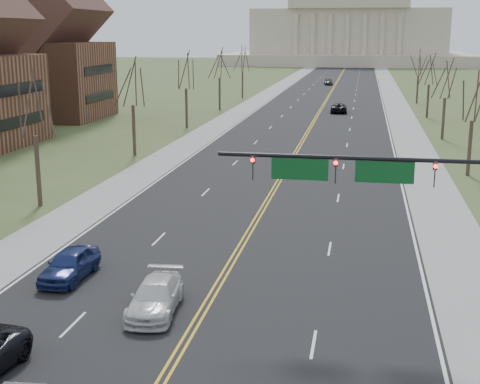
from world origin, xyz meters
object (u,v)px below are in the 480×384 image
at_px(signal_mast, 383,184).
at_px(car_far_sb, 328,81).
at_px(car_sb_inner_second, 155,297).
at_px(car_sb_outer_second, 70,264).
at_px(car_far_nb, 339,108).

distance_m(signal_mast, car_far_sb, 129.24).
height_order(car_sb_inner_second, car_sb_outer_second, car_sb_outer_second).
bearing_deg(car_far_nb, car_sb_outer_second, 79.80).
bearing_deg(car_sb_inner_second, car_far_nb, 81.23).
relative_size(car_sb_inner_second, car_far_sb, 1.04).
distance_m(car_sb_outer_second, car_far_nb, 73.71).
bearing_deg(car_sb_inner_second, signal_mast, 4.63).
relative_size(signal_mast, car_sb_outer_second, 2.76).
relative_size(car_far_nb, car_far_sb, 1.12).
height_order(car_sb_inner_second, car_far_sb, car_far_sb).
distance_m(car_sb_inner_second, car_sb_outer_second, 6.19).
height_order(signal_mast, car_sb_inner_second, signal_mast).
distance_m(car_sb_outer_second, car_far_sb, 127.48).
bearing_deg(car_far_sb, signal_mast, -91.99).
distance_m(signal_mast, car_sb_outer_second, 15.69).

